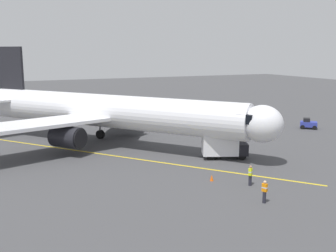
% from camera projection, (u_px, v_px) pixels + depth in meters
% --- Properties ---
extents(ground_plane, '(220.00, 220.00, 0.00)m').
position_uv_depth(ground_plane, '(106.00, 145.00, 47.88)').
color(ground_plane, '#424244').
extents(apron_lead_in_line, '(24.87, 31.63, 0.01)m').
position_uv_depth(apron_lead_in_line, '(124.00, 157.00, 42.43)').
color(apron_lead_in_line, yellow).
rests_on(apron_lead_in_line, ground).
extents(airplane, '(31.80, 34.27, 11.50)m').
position_uv_depth(airplane, '(105.00, 112.00, 47.18)').
color(airplane, white).
rests_on(airplane, ground).
extents(ground_crew_marshaller, '(0.40, 0.47, 1.71)m').
position_uv_depth(ground_crew_marshaller, '(265.00, 191.00, 29.60)').
color(ground_crew_marshaller, '#23232D').
rests_on(ground_crew_marshaller, ground).
extents(ground_crew_wing_walker, '(0.47, 0.44, 1.71)m').
position_uv_depth(ground_crew_wing_walker, '(250.00, 175.00, 33.42)').
color(ground_crew_wing_walker, '#23232D').
rests_on(ground_crew_wing_walker, ground).
extents(tug_near_nose, '(2.71, 2.66, 1.50)m').
position_uv_depth(tug_near_nose, '(308.00, 124.00, 57.80)').
color(tug_near_nose, '#2D3899').
rests_on(tug_near_nose, ground).
extents(box_truck_portside, '(5.00, 3.61, 2.62)m').
position_uv_depth(box_truck_portside, '(224.00, 145.00, 41.78)').
color(box_truck_portside, black).
rests_on(box_truck_portside, ground).
extents(baggage_cart_starboard_side, '(2.58, 2.95, 1.27)m').
position_uv_depth(baggage_cart_starboard_side, '(163.00, 116.00, 65.15)').
color(baggage_cart_starboard_side, '#2D3899').
rests_on(baggage_cart_starboard_side, ground).
extents(safety_cone_nose_left, '(0.32, 0.32, 0.55)m').
position_uv_depth(safety_cone_nose_left, '(204.00, 134.00, 52.78)').
color(safety_cone_nose_left, '#F2590F').
rests_on(safety_cone_nose_left, ground).
extents(safety_cone_nose_right, '(0.32, 0.32, 0.55)m').
position_uv_depth(safety_cone_nose_right, '(212.00, 178.00, 34.74)').
color(safety_cone_nose_right, '#F2590F').
rests_on(safety_cone_nose_right, ground).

